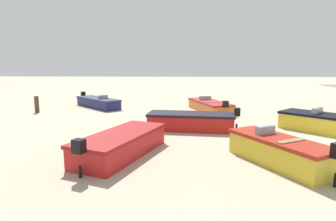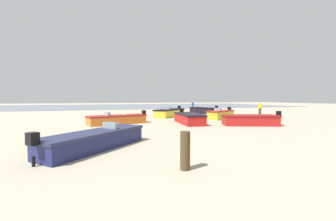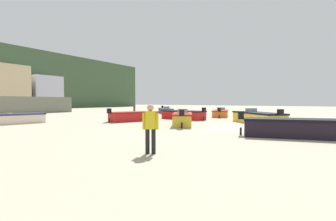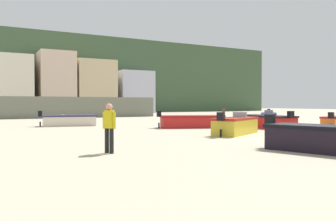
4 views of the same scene
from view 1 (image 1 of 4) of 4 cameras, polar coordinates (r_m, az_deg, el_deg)
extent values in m
cube|color=navy|center=(21.99, -14.73, 1.48)|extent=(4.31, 4.35, 0.64)
cube|color=#272B4C|center=(21.94, -14.77, 2.47)|extent=(4.44, 4.47, 0.12)
cube|color=black|center=(24.25, -17.65, 3.38)|extent=(0.42, 0.42, 0.40)
cylinder|color=black|center=(24.33, -17.57, 1.69)|extent=(0.14, 0.14, 0.32)
cube|color=#8C9EA8|center=(21.18, -13.73, 2.82)|extent=(0.69, 0.68, 0.28)
cube|color=orange|center=(19.63, 8.79, 0.75)|extent=(4.96, 2.89, 0.63)
cube|color=maroon|center=(19.58, 8.82, 1.83)|extent=(5.08, 3.00, 0.12)
cube|color=black|center=(17.27, 12.18, 1.35)|extent=(0.36, 0.39, 0.40)
cylinder|color=black|center=(17.38, 12.10, -0.96)|extent=(0.13, 0.13, 0.31)
cube|color=#8C9EA8|center=(20.31, 7.91, 2.68)|extent=(0.47, 0.93, 0.28)
cube|color=#9D693D|center=(19.04, 9.53, 1.75)|extent=(0.62, 1.31, 0.08)
cube|color=red|center=(9.95, -9.76, -7.34)|extent=(4.39, 2.84, 0.71)
cube|color=maroon|center=(9.84, -9.83, -5.03)|extent=(4.51, 2.95, 0.12)
cube|color=black|center=(8.08, -18.49, -7.22)|extent=(0.37, 0.40, 0.40)
cylinder|color=black|center=(8.32, -18.22, -12.34)|extent=(0.13, 0.13, 0.36)
cube|color=gold|center=(15.11, 32.14, -2.82)|extent=(4.61, 4.58, 0.77)
cube|color=#8C9EA8|center=(15.26, 29.27, 0.00)|extent=(0.81, 0.81, 0.28)
cube|color=red|center=(13.73, 4.84, -2.58)|extent=(1.92, 4.36, 0.74)
cube|color=black|center=(13.65, 4.86, -0.81)|extent=(2.00, 4.47, 0.12)
cube|color=black|center=(13.67, 14.53, -0.30)|extent=(0.35, 0.31, 0.40)
cylinder|color=black|center=(13.82, 14.40, -3.55)|extent=(0.11, 0.11, 0.37)
cube|color=gold|center=(9.62, 22.46, -8.35)|extent=(3.64, 2.77, 0.77)
cube|color=maroon|center=(9.50, 22.63, -5.79)|extent=(3.77, 2.89, 0.12)
cylinder|color=black|center=(8.61, 32.15, -12.49)|extent=(0.14, 0.14, 0.38)
cube|color=#8C9EA8|center=(9.85, 20.05, -3.92)|extent=(0.53, 0.74, 0.28)
cube|color=#8E6A48|center=(9.22, 24.67, -6.05)|extent=(0.72, 1.03, 0.08)
cylinder|color=#4E3924|center=(21.01, -26.20, 1.19)|extent=(0.30, 0.30, 1.16)
camera|label=2|loc=(25.98, -34.99, 5.29)|focal=22.29mm
camera|label=3|loc=(12.50, 116.52, -10.95)|focal=23.86mm
camera|label=4|loc=(17.89, 102.39, -7.07)|focal=37.08mm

